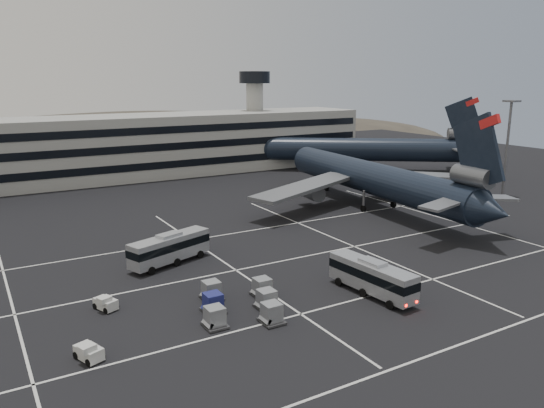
{
  "coord_description": "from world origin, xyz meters",
  "views": [
    {
      "loc": [
        -32.56,
        -49.55,
        22.36
      ],
      "look_at": [
        4.4,
        13.16,
        5.0
      ],
      "focal_mm": 35.0,
      "sensor_mm": 36.0,
      "label": 1
    }
  ],
  "objects_px": {
    "bus_near": "(372,276)",
    "uld_cluster": "(240,301)",
    "tug_a": "(106,303)",
    "trijet_main": "(375,179)",
    "bus_far": "(170,247)"
  },
  "relations": [
    {
      "from": "bus_near",
      "to": "uld_cluster",
      "type": "distance_m",
      "value": 14.29
    },
    {
      "from": "tug_a",
      "to": "trijet_main",
      "type": "bearing_deg",
      "value": -1.6
    },
    {
      "from": "trijet_main",
      "to": "tug_a",
      "type": "distance_m",
      "value": 54.66
    },
    {
      "from": "trijet_main",
      "to": "uld_cluster",
      "type": "bearing_deg",
      "value": -141.96
    },
    {
      "from": "tug_a",
      "to": "uld_cluster",
      "type": "height_order",
      "value": "uld_cluster"
    },
    {
      "from": "bus_far",
      "to": "uld_cluster",
      "type": "height_order",
      "value": "bus_far"
    },
    {
      "from": "uld_cluster",
      "to": "bus_far",
      "type": "bearing_deg",
      "value": 94.38
    },
    {
      "from": "trijet_main",
      "to": "bus_near",
      "type": "relative_size",
      "value": 5.28
    },
    {
      "from": "trijet_main",
      "to": "uld_cluster",
      "type": "relative_size",
      "value": 5.36
    },
    {
      "from": "tug_a",
      "to": "bus_far",
      "type": "bearing_deg",
      "value": 21.32
    },
    {
      "from": "trijet_main",
      "to": "bus_far",
      "type": "distance_m",
      "value": 42.17
    },
    {
      "from": "bus_far",
      "to": "uld_cluster",
      "type": "relative_size",
      "value": 1.04
    },
    {
      "from": "bus_far",
      "to": "bus_near",
      "type": "bearing_deg",
      "value": -162.85
    },
    {
      "from": "bus_near",
      "to": "trijet_main",
      "type": "bearing_deg",
      "value": 43.74
    },
    {
      "from": "bus_far",
      "to": "tug_a",
      "type": "bearing_deg",
      "value": 113.4
    }
  ]
}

